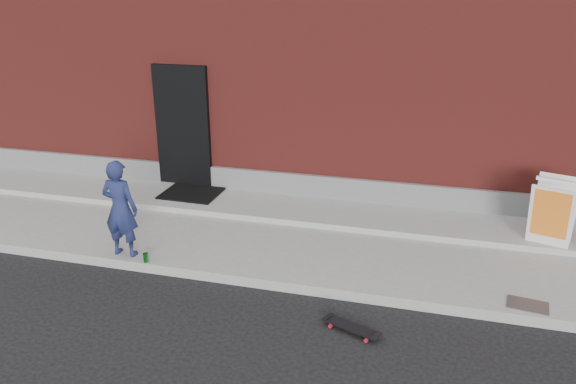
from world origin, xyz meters
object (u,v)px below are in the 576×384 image
(child, at_px, (120,209))
(soda_can, at_px, (146,258))
(pizza_sign, at_px, (553,212))
(skateboard, at_px, (351,327))

(child, relative_size, soda_can, 10.45)
(pizza_sign, bearing_deg, skateboard, -133.64)
(child, height_order, skateboard, child)
(child, bearing_deg, skateboard, 166.90)
(child, xyz_separation_m, pizza_sign, (6.07, 1.81, -0.13))
(skateboard, xyz_separation_m, soda_can, (-3.10, 0.72, 0.15))
(pizza_sign, bearing_deg, soda_can, -160.86)
(pizza_sign, relative_size, soda_can, 7.15)
(pizza_sign, bearing_deg, child, -163.39)
(child, bearing_deg, pizza_sign, -162.66)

